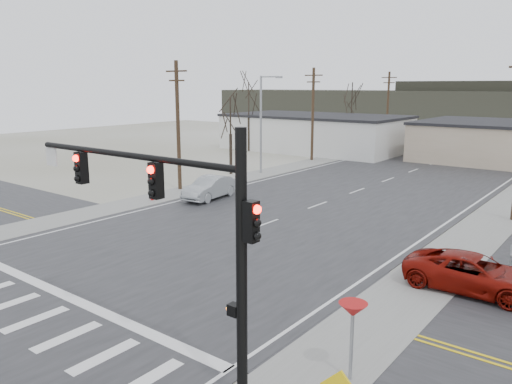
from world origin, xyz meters
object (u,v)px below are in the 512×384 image
(fire_hydrant, at_px, (152,195))
(car_parked_red, at_px, (474,274))
(car_far_b, at_px, (411,145))
(car_far_a, at_px, (455,149))
(traffic_signal_mast, at_px, (185,220))
(sedan_crossing, at_px, (210,188))

(fire_hydrant, distance_m, car_parked_red, 22.90)
(fire_hydrant, xyz_separation_m, car_far_b, (4.37, 38.78, 0.34))
(car_far_a, xyz_separation_m, car_parked_red, (12.84, -41.22, 0.06))
(traffic_signal_mast, bearing_deg, fire_hydrant, 141.87)
(traffic_signal_mast, height_order, fire_hydrant, traffic_signal_mast)
(car_parked_red, bearing_deg, traffic_signal_mast, 157.13)
(sedan_crossing, bearing_deg, fire_hydrant, -141.52)
(traffic_signal_mast, relative_size, car_far_b, 2.04)
(sedan_crossing, bearing_deg, traffic_signal_mast, -55.64)
(traffic_signal_mast, bearing_deg, car_far_a, 98.90)
(sedan_crossing, height_order, car_far_a, sedan_crossing)
(fire_hydrant, bearing_deg, car_far_b, 83.58)
(car_far_a, bearing_deg, traffic_signal_mast, 74.01)
(traffic_signal_mast, distance_m, sedan_crossing, 23.24)
(traffic_signal_mast, xyz_separation_m, sedan_crossing, (-15.17, 17.18, -3.82))
(fire_hydrant, bearing_deg, traffic_signal_mast, -38.13)
(traffic_signal_mast, distance_m, fire_hydrant, 23.39)
(traffic_signal_mast, height_order, sedan_crossing, traffic_signal_mast)
(fire_hydrant, distance_m, car_far_a, 39.57)
(fire_hydrant, bearing_deg, car_parked_red, -7.27)
(traffic_signal_mast, xyz_separation_m, fire_hydrant, (-18.09, 14.20, -4.22))
(car_parked_red, bearing_deg, fire_hydrant, 82.09)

